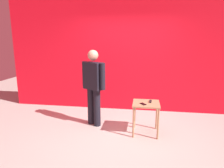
{
  "coord_description": "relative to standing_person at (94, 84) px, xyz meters",
  "views": [
    {
      "loc": [
        0.46,
        -3.53,
        1.83
      ],
      "look_at": [
        -0.18,
        0.55,
        0.93
      ],
      "focal_mm": 32.11,
      "sensor_mm": 36.0,
      "label": 1
    }
  ],
  "objects": [
    {
      "name": "ground_plane",
      "position": [
        0.58,
        -0.53,
        -0.92
      ],
      "size": [
        12.0,
        12.0,
        0.0
      ],
      "primitive_type": "plane",
      "color": "#B7B2A8"
    },
    {
      "name": "back_wall_red",
      "position": [
        0.58,
        1.16,
        0.6
      ],
      "size": [
        6.27,
        0.12,
        3.04
      ],
      "primitive_type": "cube",
      "color": "red",
      "rests_on": "ground_plane"
    },
    {
      "name": "standing_person",
      "position": [
        0.0,
        0.0,
        0.0
      ],
      "size": [
        0.6,
        0.43,
        1.64
      ],
      "color": "black",
      "rests_on": "ground_plane"
    },
    {
      "name": "side_table",
      "position": [
        1.12,
        -0.26,
        -0.39
      ],
      "size": [
        0.52,
        0.52,
        0.63
      ],
      "color": "tan",
      "rests_on": "ground_plane"
    },
    {
      "name": "cell_phone",
      "position": [
        1.06,
        -0.35,
        -0.28
      ],
      "size": [
        0.14,
        0.16,
        0.01
      ],
      "primitive_type": "cube",
      "rotation": [
        0.0,
        0.0,
        0.57
      ],
      "color": "black",
      "rests_on": "side_table"
    },
    {
      "name": "tv_remote",
      "position": [
        1.2,
        -0.17,
        -0.28
      ],
      "size": [
        0.06,
        0.17,
        0.02
      ],
      "primitive_type": "cube",
      "rotation": [
        0.0,
        0.0,
        -0.07
      ],
      "color": "black",
      "rests_on": "side_table"
    }
  ]
}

